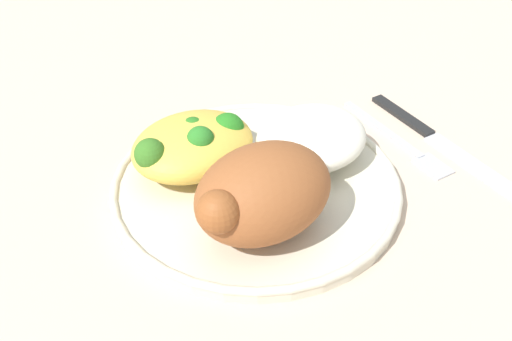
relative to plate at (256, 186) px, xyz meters
The scene contains 7 objects.
ground_plane 0.01m from the plate, ahead, with size 2.00×2.00×0.00m, color beige.
plate is the anchor object (origin of this frame).
roasted_chicken 0.07m from the plate, 59.69° to the left, with size 0.12×0.08×0.07m.
rice_pile 0.06m from the plate, behind, with size 0.10×0.09×0.04m, color white.
mac_cheese_with_broccoli 0.06m from the plate, 56.61° to the right, with size 0.11×0.09×0.05m.
fork 0.16m from the plate, behind, with size 0.02×0.14×0.01m.
knife 0.19m from the plate, behind, with size 0.02×0.19×0.01m.
Camera 1 is at (0.23, 0.34, 0.35)m, focal length 43.51 mm.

